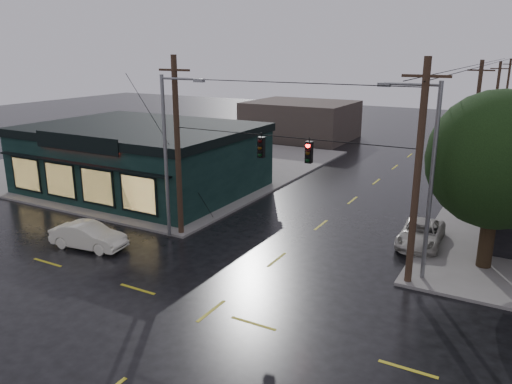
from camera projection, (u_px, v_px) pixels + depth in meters
The scene contains 15 objects.
ground_plane at pixel (211, 311), 20.59m from camera, with size 160.00×160.00×0.00m, color black.
sidewalk_nw at pixel (154, 164), 46.73m from camera, with size 28.00×28.00×0.15m, color slate.
pizza_shop at pixel (142, 157), 37.78m from camera, with size 16.30×12.34×4.90m.
corner_tree at pixel (497, 160), 23.06m from camera, with size 6.50×6.50×8.58m.
utility_pole_nw at pixel (181, 235), 29.09m from camera, with size 2.00×0.32×10.15m, color black, non-canonical shape.
utility_pole_ne at pixel (407, 284), 23.00m from camera, with size 2.00×0.32×10.15m, color black, non-canonical shape.
utility_pole_far_a at pixel (468, 181), 41.05m from camera, with size 2.00×0.32×9.65m, color black, non-canonical shape.
utility_pole_far_b at pixel (490, 143), 57.84m from camera, with size 2.00×0.32×9.15m, color black, non-canonical shape.
utility_pole_far_c at pixel (503, 122), 74.63m from camera, with size 2.00×0.32×9.15m, color black, non-canonical shape.
span_signal_assembly at pixel (285, 149), 24.43m from camera, with size 13.00×0.48×1.23m.
streetlight_nw at pixel (170, 237), 28.64m from camera, with size 5.40×0.30×9.15m, color gray, non-canonical shape.
streetlight_ne at pixel (422, 280), 23.35m from camera, with size 5.40×0.30×9.15m, color gray, non-canonical shape.
bg_building_west at pixel (301, 120), 60.12m from camera, with size 12.00×10.00×4.40m, color #3F342E.
sedan_cream at pixel (88, 236), 26.95m from camera, with size 1.47×4.23×1.39m, color white.
suv_silver at pixel (421, 234), 27.38m from camera, with size 2.15×4.67×1.30m, color #B7B4A9.
Camera 1 is at (10.60, -15.20, 10.40)m, focal length 35.00 mm.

